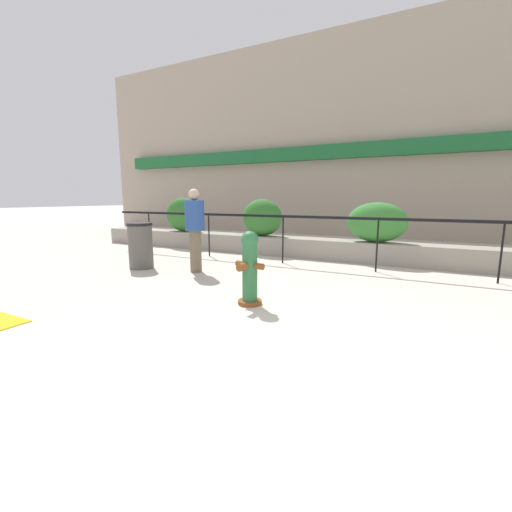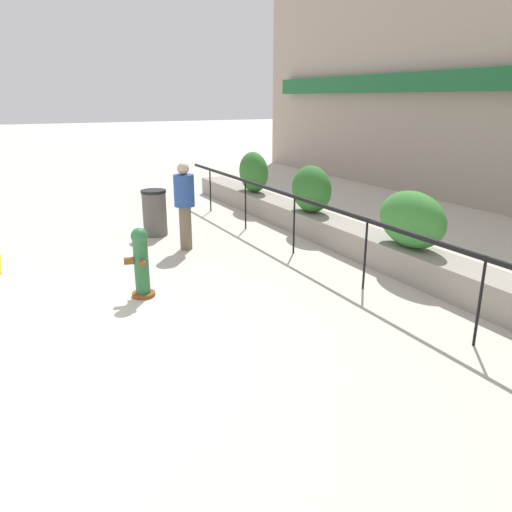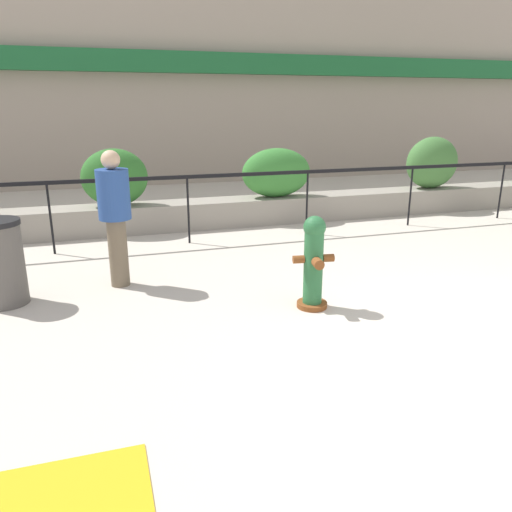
{
  "view_description": "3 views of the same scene",
  "coord_description": "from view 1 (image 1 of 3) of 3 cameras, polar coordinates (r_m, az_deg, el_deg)",
  "views": [
    {
      "loc": [
        1.05,
        -2.56,
        1.54
      ],
      "look_at": [
        -1.27,
        1.87,
        0.7
      ],
      "focal_mm": 24.0,
      "sensor_mm": 36.0,
      "label": 1
    },
    {
      "loc": [
        5.84,
        -0.0,
        2.9
      ],
      "look_at": [
        -0.52,
        3.25,
        0.64
      ],
      "focal_mm": 35.0,
      "sensor_mm": 36.0,
      "label": 2
    },
    {
      "loc": [
        -3.53,
        -3.23,
        2.26
      ],
      "look_at": [
        -1.83,
        2.14,
        0.54
      ],
      "focal_mm": 35.0,
      "sensor_mm": 36.0,
      "label": 3
    }
  ],
  "objects": [
    {
      "name": "ground_plane",
      "position": [
        3.17,
        4.98,
        -19.58
      ],
      "size": [
        120.0,
        120.0,
        0.0
      ],
      "primitive_type": "plane",
      "color": "beige"
    },
    {
      "name": "building_facade",
      "position": [
        14.78,
        24.56,
        18.3
      ],
      "size": [
        30.0,
        1.36,
        8.0
      ],
      "color": "gray",
      "rests_on": "ground"
    },
    {
      "name": "planter_wall_low",
      "position": [
        8.72,
        20.48,
        0.48
      ],
      "size": [
        18.0,
        0.7,
        0.5
      ],
      "primitive_type": "cube",
      "color": "gray",
      "rests_on": "ground"
    },
    {
      "name": "fence_railing_segment",
      "position": [
        7.55,
        19.73,
        5.07
      ],
      "size": [
        15.0,
        0.05,
        1.15
      ],
      "color": "black",
      "rests_on": "ground"
    },
    {
      "name": "hedge_bush_0",
      "position": [
        11.14,
        -12.08,
        6.76
      ],
      "size": [
        1.24,
        0.6,
        1.06
      ],
      "primitive_type": "ellipsoid",
      "color": "#2D6B28",
      "rests_on": "planter_wall_low"
    },
    {
      "name": "hedge_bush_1",
      "position": [
        9.59,
        1.03,
        6.43
      ],
      "size": [
        1.16,
        0.7,
        1.02
      ],
      "primitive_type": "ellipsoid",
      "color": "#2D6B28",
      "rests_on": "planter_wall_low"
    },
    {
      "name": "hedge_bush_2",
      "position": [
        8.66,
        19.5,
        5.31
      ],
      "size": [
        1.39,
        0.68,
        0.95
      ],
      "primitive_type": "ellipsoid",
      "color": "#387F33",
      "rests_on": "planter_wall_low"
    },
    {
      "name": "fire_hydrant",
      "position": [
        4.95,
        -1.08,
        -1.92
      ],
      "size": [
        0.48,
        0.45,
        1.08
      ],
      "color": "brown",
      "rests_on": "ground"
    },
    {
      "name": "pedestrian",
      "position": [
        7.22,
        -10.15,
        5.06
      ],
      "size": [
        0.53,
        0.53,
        1.73
      ],
      "color": "brown",
      "rests_on": "ground"
    },
    {
      "name": "trash_bin",
      "position": [
        7.98,
        -18.68,
        1.66
      ],
      "size": [
        0.55,
        0.55,
        1.01
      ],
      "color": "#56514C",
      "rests_on": "ground"
    }
  ]
}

